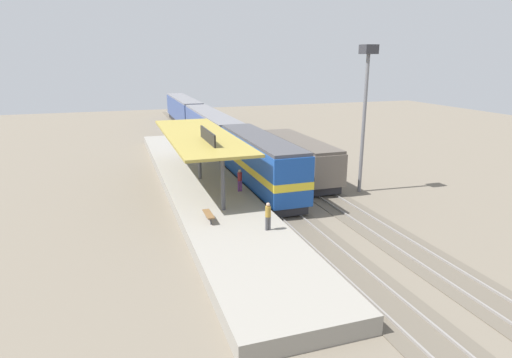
{
  "coord_description": "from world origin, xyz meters",
  "views": [
    {
      "loc": [
        -11.09,
        -34.48,
        10.75
      ],
      "look_at": [
        -1.38,
        -5.25,
        2.0
      ],
      "focal_mm": 30.08,
      "sensor_mm": 36.0,
      "label": 1
    }
  ],
  "objects_px": {
    "locomotive": "(260,163)",
    "person_waiting": "(240,179)",
    "platform_bench": "(208,214)",
    "passenger_carriage_front": "(212,130)",
    "passenger_carriage_rear": "(184,111)",
    "light_mast": "(366,89)",
    "person_walking": "(268,215)",
    "freight_car": "(300,158)"
  },
  "relations": [
    {
      "from": "platform_bench",
      "to": "person_waiting",
      "type": "bearing_deg",
      "value": 55.97
    },
    {
      "from": "locomotive",
      "to": "passenger_carriage_rear",
      "type": "relative_size",
      "value": 0.72
    },
    {
      "from": "passenger_carriage_rear",
      "to": "person_walking",
      "type": "xyz_separation_m",
      "value": [
        -2.97,
        -49.04,
        -0.46
      ]
    },
    {
      "from": "platform_bench",
      "to": "locomotive",
      "type": "relative_size",
      "value": 0.12
    },
    {
      "from": "platform_bench",
      "to": "locomotive",
      "type": "height_order",
      "value": "locomotive"
    },
    {
      "from": "locomotive",
      "to": "passenger_carriage_front",
      "type": "xyz_separation_m",
      "value": [
        0.0,
        18.0,
        -0.1
      ]
    },
    {
      "from": "person_waiting",
      "to": "light_mast",
      "type": "bearing_deg",
      "value": -2.51
    },
    {
      "from": "platform_bench",
      "to": "locomotive",
      "type": "xyz_separation_m",
      "value": [
        6.0,
        7.7,
        1.07
      ]
    },
    {
      "from": "platform_bench",
      "to": "light_mast",
      "type": "height_order",
      "value": "light_mast"
    },
    {
      "from": "freight_car",
      "to": "passenger_carriage_rear",
      "type": "bearing_deg",
      "value": 97.17
    },
    {
      "from": "platform_bench",
      "to": "light_mast",
      "type": "bearing_deg",
      "value": 19.47
    },
    {
      "from": "passenger_carriage_front",
      "to": "light_mast",
      "type": "bearing_deg",
      "value": -69.46
    },
    {
      "from": "passenger_carriage_rear",
      "to": "platform_bench",
      "type": "bearing_deg",
      "value": -97.35
    },
    {
      "from": "passenger_carriage_rear",
      "to": "passenger_carriage_front",
      "type": "bearing_deg",
      "value": -90.0
    },
    {
      "from": "passenger_carriage_front",
      "to": "person_walking",
      "type": "xyz_separation_m",
      "value": [
        -2.97,
        -28.24,
        -0.46
      ]
    },
    {
      "from": "passenger_carriage_front",
      "to": "passenger_carriage_rear",
      "type": "height_order",
      "value": "same"
    },
    {
      "from": "person_waiting",
      "to": "platform_bench",
      "type": "bearing_deg",
      "value": -124.03
    },
    {
      "from": "light_mast",
      "to": "person_walking",
      "type": "distance_m",
      "value": 14.63
    },
    {
      "from": "freight_car",
      "to": "light_mast",
      "type": "xyz_separation_m",
      "value": [
        3.2,
        -5.07,
        6.43
      ]
    },
    {
      "from": "passenger_carriage_rear",
      "to": "person_waiting",
      "type": "relative_size",
      "value": 11.7
    },
    {
      "from": "locomotive",
      "to": "freight_car",
      "type": "height_order",
      "value": "locomotive"
    },
    {
      "from": "passenger_carriage_rear",
      "to": "person_waiting",
      "type": "distance_m",
      "value": 41.25
    },
    {
      "from": "platform_bench",
      "to": "person_waiting",
      "type": "relative_size",
      "value": 0.99
    },
    {
      "from": "platform_bench",
      "to": "passenger_carriage_front",
      "type": "relative_size",
      "value": 0.08
    },
    {
      "from": "person_waiting",
      "to": "freight_car",
      "type": "bearing_deg",
      "value": 33.43
    },
    {
      "from": "platform_bench",
      "to": "passenger_carriage_front",
      "type": "xyz_separation_m",
      "value": [
        6.0,
        25.7,
        0.97
      ]
    },
    {
      "from": "passenger_carriage_rear",
      "to": "person_waiting",
      "type": "xyz_separation_m",
      "value": [
        -2.4,
        -41.18,
        -0.46
      ]
    },
    {
      "from": "passenger_carriage_front",
      "to": "passenger_carriage_rear",
      "type": "distance_m",
      "value": 20.8
    },
    {
      "from": "light_mast",
      "to": "person_walking",
      "type": "xyz_separation_m",
      "value": [
        -10.77,
        -7.42,
        -6.54
      ]
    },
    {
      "from": "person_waiting",
      "to": "person_walking",
      "type": "height_order",
      "value": "same"
    },
    {
      "from": "passenger_carriage_front",
      "to": "passenger_carriage_rear",
      "type": "xyz_separation_m",
      "value": [
        0.0,
        20.8,
        0.0
      ]
    },
    {
      "from": "platform_bench",
      "to": "freight_car",
      "type": "relative_size",
      "value": 0.14
    },
    {
      "from": "locomotive",
      "to": "light_mast",
      "type": "xyz_separation_m",
      "value": [
        7.8,
        -2.82,
        5.99
      ]
    },
    {
      "from": "locomotive",
      "to": "person_walking",
      "type": "height_order",
      "value": "locomotive"
    },
    {
      "from": "locomotive",
      "to": "person_waiting",
      "type": "relative_size",
      "value": 8.44
    },
    {
      "from": "freight_car",
      "to": "platform_bench",
      "type": "bearing_deg",
      "value": -136.82
    },
    {
      "from": "passenger_carriage_front",
      "to": "freight_car",
      "type": "height_order",
      "value": "passenger_carriage_front"
    },
    {
      "from": "person_walking",
      "to": "locomotive",
      "type": "bearing_deg",
      "value": 73.81
    },
    {
      "from": "freight_car",
      "to": "person_walking",
      "type": "xyz_separation_m",
      "value": [
        -7.57,
        -12.49,
        -0.12
      ]
    },
    {
      "from": "platform_bench",
      "to": "passenger_carriage_front",
      "type": "height_order",
      "value": "passenger_carriage_front"
    },
    {
      "from": "light_mast",
      "to": "person_waiting",
      "type": "xyz_separation_m",
      "value": [
        -10.2,
        0.45,
        -6.54
      ]
    },
    {
      "from": "platform_bench",
      "to": "passenger_carriage_rear",
      "type": "relative_size",
      "value": 0.08
    }
  ]
}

